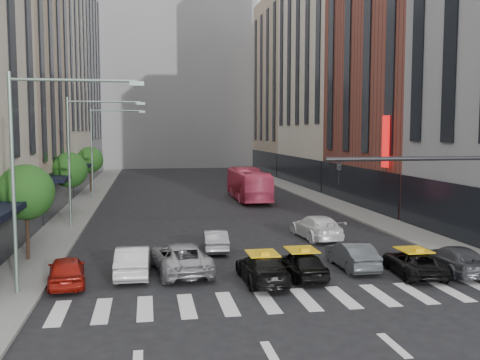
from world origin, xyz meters
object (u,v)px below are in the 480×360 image
streetlamp_mid (83,144)px  car_red (67,271)px  bus (248,184)px  taxi_center (301,264)px  car_white_front (133,261)px  streetlamp_near (37,153)px  streetlamp_far (101,140)px  taxi_left (262,268)px

streetlamp_mid → car_red: (0.84, -14.77, -5.24)m
streetlamp_mid → bus: streetlamp_mid is taller
car_red → taxi_center: 10.56m
car_white_front → taxi_center: bearing=168.6°
bus → car_white_front: bearing=68.6°
streetlamp_near → streetlamp_far: bearing=90.0°
car_white_front → taxi_left: size_ratio=0.96×
car_red → streetlamp_mid: bearing=-94.0°
streetlamp_far → taxi_left: size_ratio=2.00×
streetlamp_near → streetlamp_mid: (0.00, 16.00, 0.00)m
bus → streetlamp_mid: bearing=42.1°
streetlamp_mid → taxi_center: size_ratio=2.35×
streetlamp_mid → car_red: size_ratio=2.32×
taxi_center → streetlamp_near: bearing=-1.1°
car_red → taxi_center: size_ratio=1.01×
streetlamp_mid → bus: size_ratio=0.80×
taxi_center → bus: bearing=-99.9°
car_red → bus: 30.53m
taxi_left → bus: 28.88m
car_red → car_white_front: (2.84, 1.09, 0.05)m
car_white_front → bus: bus is taller
streetlamp_near → taxi_center: bearing=3.0°
streetlamp_near → car_white_front: size_ratio=2.07×
car_red → streetlamp_far: bearing=-95.7°
car_white_front → bus: bearing=-110.6°
car_red → taxi_left: (8.60, -1.06, -0.01)m
streetlamp_near → car_white_front: bearing=32.2°
streetlamp_near → streetlamp_far: 32.00m
streetlamp_mid → taxi_left: 19.16m
streetlamp_far → car_white_front: size_ratio=2.07×
taxi_left → streetlamp_mid: bearing=-60.3°
streetlamp_far → taxi_center: (11.38, -31.41, -5.25)m
taxi_left → taxi_center: bearing=-168.8°
car_red → taxi_left: size_ratio=0.86×
streetlamp_near → taxi_left: (9.44, 0.17, -5.25)m
taxi_left → bus: bearing=-100.7°
taxi_left → streetlamp_near: bearing=-0.0°
bus → taxi_left: bearing=80.9°
streetlamp_near → bus: size_ratio=0.80×
streetlamp_near → streetlamp_mid: size_ratio=1.00×
streetlamp_near → streetlamp_mid: same height
taxi_left → taxi_center: 1.98m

